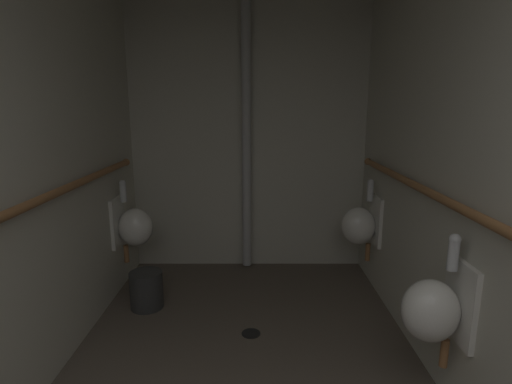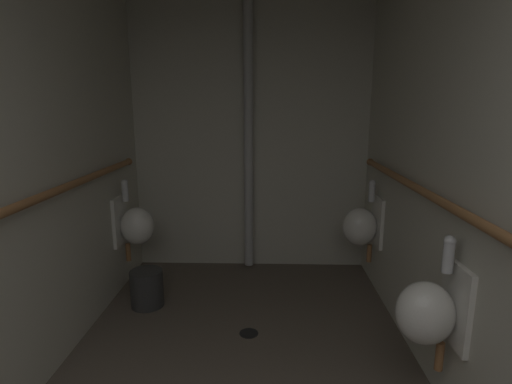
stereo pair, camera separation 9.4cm
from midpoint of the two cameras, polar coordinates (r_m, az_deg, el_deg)
The scene contains 10 objects.
wall_right at distance 2.19m, azimuth 31.00°, elevation 2.94°, with size 0.06×4.33×2.72m, color beige.
wall_back at distance 4.03m, azimuth -0.07°, elevation 8.17°, with size 2.45×0.06×2.72m, color beige.
urinal_left_mid at distance 3.74m, azimuth -16.17°, elevation -4.51°, with size 0.32×0.30×0.76m.
urinal_right_mid at distance 2.37m, azimuth 24.53°, elevation -15.19°, with size 0.32×0.30×0.76m.
urinal_right_far at distance 3.71m, azimuth 15.59°, elevation -4.61°, with size 0.32×0.30×0.76m.
supply_pipe_left at distance 2.30m, azimuth -30.57°, elevation -2.19°, with size 0.06×3.51×0.06m.
supply_pipe_right at distance 2.20m, azimuth 28.17°, elevation -2.57°, with size 0.06×3.56×0.06m.
standpipe_back_wall at distance 3.92m, azimuth -0.38°, elevation 8.06°, with size 0.09×0.09×2.67m, color #B2B2B2.
floor_drain at distance 3.13m, azimuth -0.11°, elevation -19.45°, with size 0.14×0.14×0.01m, color black.
waste_bin at distance 3.54m, azimuth -14.52°, elevation -13.14°, with size 0.27×0.27×0.31m, color #2D2D2D.
Camera 2 is at (0.17, 0.22, 1.65)m, focal length 28.10 mm.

